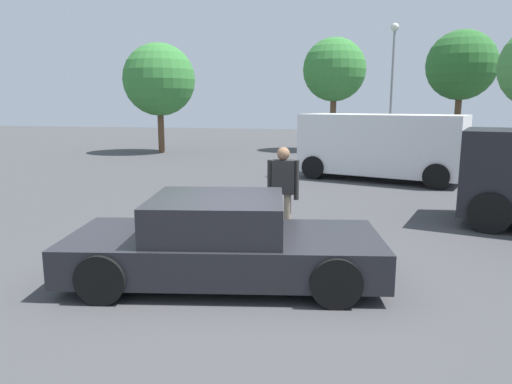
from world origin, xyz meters
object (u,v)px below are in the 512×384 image
(sedan_foreground, at_px, (223,242))
(dog, at_px, (220,209))
(pedestrian, at_px, (283,185))
(light_post_mid, at_px, (393,65))
(van_white, at_px, (381,145))

(sedan_foreground, bearing_deg, dog, 97.18)
(pedestrian, bearing_deg, dog, 48.25)
(sedan_foreground, distance_m, light_post_mid, 22.38)
(van_white, distance_m, pedestrian, 7.82)
(pedestrian, bearing_deg, light_post_mid, -14.33)
(van_white, height_order, light_post_mid, light_post_mid)
(sedan_foreground, bearing_deg, van_white, 65.54)
(dog, height_order, light_post_mid, light_post_mid)
(van_white, relative_size, pedestrian, 3.21)
(dog, xyz_separation_m, light_post_mid, (4.35, 18.48, 4.29))
(van_white, xyz_separation_m, light_post_mid, (0.86, 12.00, 3.40))
(sedan_foreground, xyz_separation_m, light_post_mid, (3.31, 21.77, 3.99))
(sedan_foreground, height_order, dog, sedan_foreground)
(pedestrian, height_order, light_post_mid, light_post_mid)
(dog, distance_m, light_post_mid, 19.47)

